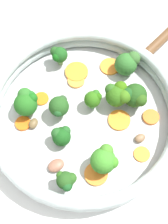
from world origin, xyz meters
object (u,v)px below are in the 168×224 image
object	(u,v)px
carrot_slice_0	(41,99)
carrot_slice_8	(151,117)
broccoli_floret_4	(128,63)
broccoli_floret_9	(93,98)
carrot_slice_5	(141,155)
broccoli_floret_2	(104,160)
mushroom_piece_0	(140,138)
skillet	(84,117)
carrot_slice_1	(96,174)
carrot_slice_2	(119,120)
broccoli_floret_3	(59,55)
broccoli_floret_6	(62,136)
broccoli_floret_7	(117,94)
carrot_slice_4	(76,81)
carrot_slice_7	(77,72)
mushroom_piece_1	(56,165)
carrot_slice_3	(110,66)
broccoli_floret_1	(59,107)
carrot_slice_6	(23,123)
broccoli_floret_5	(134,96)
mushroom_piece_2	(33,123)
broccoli_floret_8	(66,181)
broccoli_floret_0	(26,102)

from	to	relation	value
carrot_slice_0	carrot_slice_8	bearing A→B (deg)	26.08
broccoli_floret_4	broccoli_floret_9	xyz separation A→B (m)	(-0.01, -0.11, -0.00)
carrot_slice_5	broccoli_floret_4	xyz separation A→B (m)	(-0.12, 0.14, 0.03)
broccoli_floret_2	mushroom_piece_0	world-z (taller)	broccoli_floret_2
skillet	carrot_slice_8	world-z (taller)	carrot_slice_8
carrot_slice_8	carrot_slice_1	bearing A→B (deg)	-96.98
carrot_slice_2	broccoli_floret_3	size ratio (longest dim) A/B	0.95
carrot_slice_5	broccoli_floret_6	bearing A→B (deg)	-154.46
broccoli_floret_7	carrot_slice_0	bearing A→B (deg)	-146.49
carrot_slice_4	carrot_slice_7	xyz separation A→B (m)	(-0.01, 0.02, 0.00)
broccoli_floret_6	mushroom_piece_1	xyz separation A→B (m)	(0.02, -0.05, -0.02)
carrot_slice_3	mushroom_piece_1	world-z (taller)	mushroom_piece_1
broccoli_floret_1	broccoli_floret_2	distance (m)	0.13
carrot_slice_0	broccoli_floret_7	bearing A→B (deg)	33.51
broccoli_floret_6	carrot_slice_7	bearing A→B (deg)	118.00
carrot_slice_3	carrot_slice_6	distance (m)	0.21
skillet	carrot_slice_6	world-z (taller)	carrot_slice_6
carrot_slice_4	broccoli_floret_6	bearing A→B (deg)	-63.12
carrot_slice_7	broccoli_floret_3	world-z (taller)	broccoli_floret_3
broccoli_floret_2	broccoli_floret_5	world-z (taller)	broccoli_floret_2
mushroom_piece_0	carrot_slice_3	bearing A→B (deg)	143.80
carrot_slice_3	carrot_slice_6	size ratio (longest dim) A/B	1.41
broccoli_floret_3	broccoli_floret_5	world-z (taller)	broccoli_floret_5
broccoli_floret_6	broccoli_floret_1	bearing A→B (deg)	134.05
mushroom_piece_0	carrot_slice_4	bearing A→B (deg)	170.15
carrot_slice_0	carrot_slice_6	xyz separation A→B (m)	(0.01, -0.06, 0.00)
carrot_slice_0	broccoli_floret_5	size ratio (longest dim) A/B	0.57
broccoli_floret_4	broccoli_floret_6	bearing A→B (deg)	-92.05
carrot_slice_4	broccoli_floret_6	world-z (taller)	broccoli_floret_6
carrot_slice_7	carrot_slice_8	size ratio (longest dim) A/B	1.49
carrot_slice_6	broccoli_floret_1	distance (m)	0.08
carrot_slice_2	broccoli_floret_6	bearing A→B (deg)	-121.79
broccoli_floret_3	mushroom_piece_0	size ratio (longest dim) A/B	2.17
broccoli_floret_7	carrot_slice_1	bearing A→B (deg)	-69.18
carrot_slice_1	mushroom_piece_2	xyz separation A→B (m)	(-0.15, 0.01, 0.00)
broccoli_floret_7	broccoli_floret_8	world-z (taller)	broccoli_floret_7
carrot_slice_8	broccoli_floret_1	xyz separation A→B (m)	(-0.14, -0.10, 0.03)
skillet	broccoli_floret_8	size ratio (longest dim) A/B	7.79
carrot_slice_0	mushroom_piece_0	world-z (taller)	mushroom_piece_0
carrot_slice_1	broccoli_floret_6	world-z (taller)	broccoli_floret_6
carrot_slice_2	carrot_slice_7	distance (m)	0.14
broccoli_floret_1	broccoli_floret_6	world-z (taller)	broccoli_floret_1
broccoli_floret_3	mushroom_piece_1	xyz separation A→B (m)	(0.14, -0.18, -0.02)
carrot_slice_3	broccoli_floret_6	xyz separation A→B (m)	(0.02, -0.19, 0.02)
broccoli_floret_6	broccoli_floret_5	bearing A→B (deg)	67.61
broccoli_floret_5	carrot_slice_7	bearing A→B (deg)	-176.34
carrot_slice_6	broccoli_floret_2	xyz separation A→B (m)	(0.17, 0.03, 0.03)
carrot_slice_6	carrot_slice_5	bearing A→B (deg)	20.91
carrot_slice_4	mushroom_piece_1	xyz separation A→B (m)	(0.08, -0.16, 0.00)
mushroom_piece_1	broccoli_floret_0	bearing A→B (deg)	153.78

